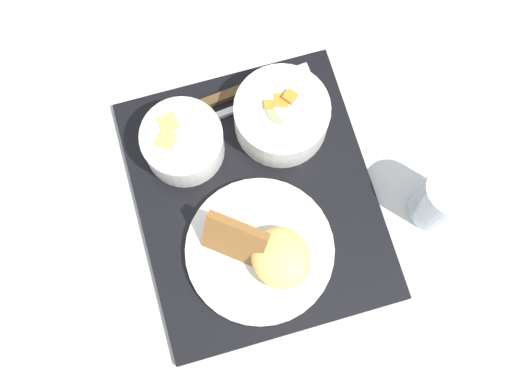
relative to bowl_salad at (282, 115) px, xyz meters
name	(u,v)px	position (x,y,z in m)	size (l,w,h in m)	color
ground_plane	(256,200)	(0.10, -0.06, -0.05)	(4.00, 4.00, 0.00)	silver
serving_tray	(256,199)	(0.10, -0.06, -0.04)	(0.40, 0.35, 0.01)	black
bowl_salad	(282,115)	(0.00, 0.00, 0.00)	(0.13, 0.13, 0.07)	white
bowl_soup	(182,141)	(0.01, -0.14, 0.00)	(0.11, 0.11, 0.06)	white
plate_main	(263,252)	(0.18, -0.06, -0.02)	(0.20, 0.20, 0.08)	white
knife	(234,93)	(-0.06, -0.06, -0.03)	(0.05, 0.18, 0.01)	silver
spoon	(248,104)	(-0.04, -0.04, -0.03)	(0.05, 0.16, 0.01)	silver
glass_water	(441,200)	(0.16, 0.18, 0.00)	(0.07, 0.07, 0.11)	silver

